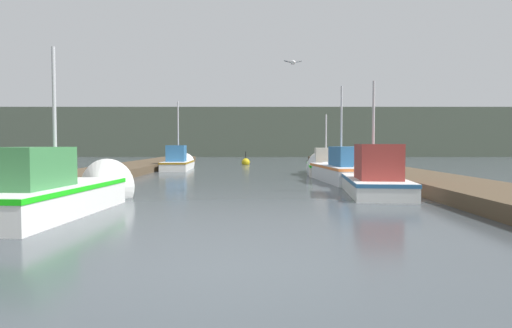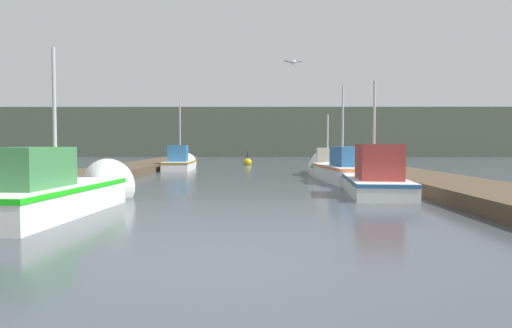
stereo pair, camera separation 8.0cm
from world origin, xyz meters
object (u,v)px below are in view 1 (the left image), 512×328
object	(u,v)px
fishing_boat_4	(180,162)
mooring_piling_1	(330,159)
fishing_boat_2	(340,169)
channel_buoy	(247,162)
fishing_boat_0	(62,191)
mooring_piling_2	(176,159)
fishing_boat_3	(326,166)
mooring_piling_0	(331,159)
fishing_boat_1	(373,178)
seagull_lead	(294,62)

from	to	relation	value
fishing_boat_4	mooring_piling_1	distance (m)	9.40
fishing_boat_4	mooring_piling_1	bearing A→B (deg)	10.27
fishing_boat_2	channel_buoy	bearing A→B (deg)	102.31
fishing_boat_0	mooring_piling_2	distance (m)	20.78
mooring_piling_1	fishing_boat_2	bearing A→B (deg)	-96.59
fishing_boat_4	fishing_boat_2	bearing A→B (deg)	-46.10
mooring_piling_1	channel_buoy	distance (m)	6.84
fishing_boat_3	mooring_piling_0	bearing A→B (deg)	82.81
fishing_boat_1	mooring_piling_0	xyz separation A→B (m)	(1.03, 14.35, 0.10)
fishing_boat_4	mooring_piling_1	size ratio (longest dim) A/B	4.63
mooring_piling_0	channel_buoy	xyz separation A→B (m)	(-5.43, 4.52, -0.39)
mooring_piling_0	seagull_lead	bearing A→B (deg)	-103.51
seagull_lead	fishing_boat_4	bearing A→B (deg)	104.55
fishing_boat_2	mooring_piling_2	world-z (taller)	fishing_boat_2
seagull_lead	channel_buoy	bearing A→B (deg)	86.64
fishing_boat_3	mooring_piling_2	size ratio (longest dim) A/B	5.78
channel_buoy	fishing_boat_2	bearing A→B (deg)	-73.28
seagull_lead	fishing_boat_2	bearing A→B (deg)	57.14
fishing_boat_0	mooring_piling_1	xyz separation A→B (m)	(8.97, 18.85, 0.09)
mooring_piling_2	channel_buoy	distance (m)	5.32
fishing_boat_1	channel_buoy	bearing A→B (deg)	108.89
fishing_boat_4	mooring_piling_2	distance (m)	3.98
fishing_boat_2	fishing_boat_3	bearing A→B (deg)	84.03
fishing_boat_1	seagull_lead	xyz separation A→B (m)	(-2.54, -0.49, 3.52)
mooring_piling_0	mooring_piling_1	bearing A→B (deg)	104.12
fishing_boat_4	mooring_piling_0	world-z (taller)	fishing_boat_4
fishing_boat_0	mooring_piling_2	bearing A→B (deg)	97.29
seagull_lead	fishing_boat_0	bearing A→B (deg)	-154.60
fishing_boat_4	seagull_lead	world-z (taller)	seagull_lead
fishing_boat_1	fishing_boat_3	size ratio (longest dim) A/B	0.94
fishing_boat_2	mooring_piling_2	distance (m)	14.78
mooring_piling_2	seagull_lead	xyz separation A→B (m)	(6.64, -17.02, 3.45)
mooring_piling_2	mooring_piling_0	bearing A→B (deg)	-12.07
channel_buoy	mooring_piling_1	bearing A→B (deg)	-38.28
fishing_boat_0	fishing_boat_1	bearing A→B (deg)	31.86
seagull_lead	mooring_piling_0	bearing A→B (deg)	67.63
fishing_boat_4	fishing_boat_1	bearing A→B (deg)	-58.76
fishing_boat_0	fishing_boat_3	distance (m)	15.64
fishing_boat_3	mooring_piling_0	distance (m)	5.22
fishing_boat_0	fishing_boat_2	world-z (taller)	fishing_boat_2
fishing_boat_2	mooring_piling_0	distance (m)	9.62
mooring_piling_1	fishing_boat_3	bearing A→B (deg)	-100.68
channel_buoy	seagull_lead	xyz separation A→B (m)	(1.87, -19.36, 3.80)
fishing_boat_2	seagull_lead	world-z (taller)	seagull_lead
fishing_boat_3	channel_buoy	world-z (taller)	fishing_boat_3
fishing_boat_2	mooring_piling_1	bearing A→B (deg)	79.00
fishing_boat_2	fishing_boat_3	size ratio (longest dim) A/B	1.07
fishing_boat_3	fishing_boat_4	world-z (taller)	fishing_boat_4
mooring_piling_0	mooring_piling_2	distance (m)	10.43
fishing_boat_1	mooring_piling_0	distance (m)	14.38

